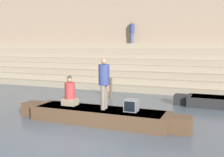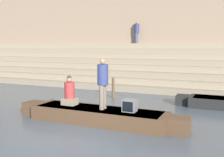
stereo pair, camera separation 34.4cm
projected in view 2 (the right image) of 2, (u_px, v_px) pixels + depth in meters
ground_plane at (75, 137)px, 7.51m from camera, size 120.00×120.00×0.00m
ghat_steps at (163, 71)px, 17.39m from camera, size 36.00×5.20×2.86m
back_wall at (172, 27)px, 19.25m from camera, size 34.20×1.28×8.11m
rowboat_main at (98, 115)px, 8.94m from camera, size 6.12×1.30×0.49m
person_standing at (103, 80)px, 8.73m from camera, size 0.36×0.36×1.71m
person_rowing at (70, 93)px, 9.44m from camera, size 0.51×0.40×1.07m
tv_set at (130, 105)px, 8.47m from camera, size 0.42×0.40×0.40m
mooring_post at (113, 88)px, 13.29m from camera, size 0.14×0.14×1.03m
person_on_steps at (137, 31)px, 19.41m from camera, size 0.35×0.35×1.61m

